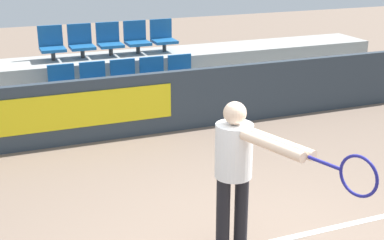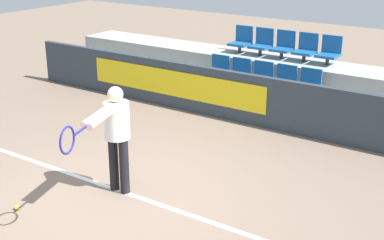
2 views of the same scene
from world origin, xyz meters
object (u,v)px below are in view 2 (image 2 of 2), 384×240
at_px(stadium_chair_6, 262,43).
at_px(stadium_chair_7, 283,46).
at_px(stadium_chair_9, 329,51).
at_px(stadium_chair_8, 306,48).
at_px(tennis_player, 114,129).
at_px(tennis_ball, 17,207).
at_px(stadium_chair_5, 242,40).
at_px(stadium_chair_2, 261,77).
at_px(stadium_chair_3, 284,81).
at_px(stadium_chair_1, 239,74).
at_px(stadium_chair_0, 218,70).
at_px(stadium_chair_4, 308,85).

distance_m(stadium_chair_6, stadium_chair_7, 0.49).
bearing_deg(stadium_chair_9, stadium_chair_8, 180.00).
distance_m(tennis_player, tennis_ball, 1.61).
distance_m(stadium_chair_5, stadium_chair_8, 1.46).
bearing_deg(stadium_chair_2, stadium_chair_7, 90.00).
distance_m(stadium_chair_3, stadium_chair_7, 1.17).
xyz_separation_m(stadium_chair_1, stadium_chair_6, (0.00, 0.96, 0.46)).
distance_m(stadium_chair_1, stadium_chair_9, 1.81).
height_order(stadium_chair_5, tennis_player, tennis_player).
xyz_separation_m(stadium_chair_6, tennis_player, (0.46, -5.12, -0.23)).
xyz_separation_m(stadium_chair_0, stadium_chair_9, (1.95, 0.96, 0.46)).
distance_m(stadium_chair_9, tennis_ball, 6.54).
distance_m(stadium_chair_8, stadium_chair_9, 0.49).
relative_size(stadium_chair_3, stadium_chair_8, 1.00).
distance_m(stadium_chair_5, stadium_chair_7, 0.98).
relative_size(stadium_chair_3, stadium_chair_6, 1.00).
height_order(stadium_chair_3, tennis_ball, stadium_chair_3).
bearing_deg(stadium_chair_2, stadium_chair_8, 63.12).
xyz_separation_m(stadium_chair_9, tennis_player, (-1.00, -5.12, -0.23)).
relative_size(stadium_chair_8, tennis_ball, 8.39).
xyz_separation_m(stadium_chair_5, stadium_chair_7, (0.98, 0.00, 0.00)).
relative_size(stadium_chair_6, stadium_chair_7, 1.00).
xyz_separation_m(stadium_chair_4, stadium_chair_9, (0.00, 0.96, 0.46)).
bearing_deg(tennis_ball, stadium_chair_3, 76.15).
distance_m(stadium_chair_0, stadium_chair_5, 1.07).
relative_size(stadium_chair_4, stadium_chair_9, 1.00).
relative_size(tennis_player, tennis_ball, 23.56).
relative_size(stadium_chair_4, stadium_chair_5, 1.00).
bearing_deg(tennis_ball, stadium_chair_8, 78.24).
bearing_deg(stadium_chair_3, stadium_chair_1, 180.00).
xyz_separation_m(stadium_chair_2, tennis_player, (-0.03, -4.15, 0.23)).
height_order(stadium_chair_2, stadium_chair_8, stadium_chair_8).
relative_size(stadium_chair_1, stadium_chair_3, 1.00).
bearing_deg(tennis_player, tennis_ball, -143.21).
height_order(stadium_chair_1, stadium_chair_6, stadium_chair_6).
bearing_deg(stadium_chair_6, stadium_chair_9, 0.00).
height_order(stadium_chair_0, stadium_chair_9, stadium_chair_9).
xyz_separation_m(stadium_chair_0, stadium_chair_2, (0.98, 0.00, 0.00)).
height_order(stadium_chair_0, stadium_chair_5, stadium_chair_5).
bearing_deg(stadium_chair_9, tennis_player, -101.10).
height_order(stadium_chair_2, tennis_ball, stadium_chair_2).
bearing_deg(stadium_chair_0, stadium_chair_7, 44.61).
distance_m(stadium_chair_2, stadium_chair_5, 1.45).
relative_size(stadium_chair_3, stadium_chair_7, 1.00).
height_order(stadium_chair_4, tennis_ball, stadium_chair_4).
xyz_separation_m(stadium_chair_3, tennis_ball, (-1.29, -5.23, -0.68)).
relative_size(stadium_chair_5, stadium_chair_8, 1.00).
bearing_deg(stadium_chair_6, stadium_chair_7, 0.00).
bearing_deg(stadium_chair_5, stadium_chair_4, -26.26).
bearing_deg(stadium_chair_8, tennis_ball, -101.76).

